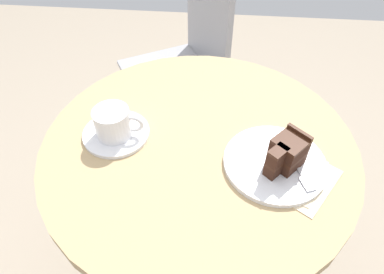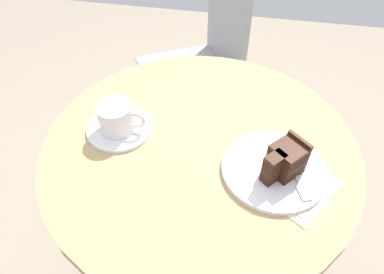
{
  "view_description": "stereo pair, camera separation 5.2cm",
  "coord_description": "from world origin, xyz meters",
  "px_view_note": "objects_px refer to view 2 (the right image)",
  "views": [
    {
      "loc": [
        0.04,
        -0.56,
        1.33
      ],
      "look_at": [
        -0.01,
        -0.03,
        0.78
      ],
      "focal_mm": 32.0,
      "sensor_mm": 36.0,
      "label": 1
    },
    {
      "loc": [
        0.09,
        -0.55,
        1.33
      ],
      "look_at": [
        -0.01,
        -0.03,
        0.78
      ],
      "focal_mm": 32.0,
      "sensor_mm": 36.0,
      "label": 2
    }
  ],
  "objects_px": {
    "coffee_cup": "(117,117)",
    "fork": "(297,178)",
    "teaspoon": "(126,112)",
    "napkin": "(290,181)",
    "saucer": "(120,128)",
    "cake_plate": "(273,169)",
    "cafe_chair": "(205,57)",
    "cake_slice": "(285,160)"
  },
  "relations": [
    {
      "from": "cake_plate",
      "to": "coffee_cup",
      "type": "bearing_deg",
      "value": 171.21
    },
    {
      "from": "coffee_cup",
      "to": "teaspoon",
      "type": "relative_size",
      "value": 1.26
    },
    {
      "from": "coffee_cup",
      "to": "fork",
      "type": "xyz_separation_m",
      "value": [
        0.42,
        -0.08,
        -0.03
      ]
    },
    {
      "from": "napkin",
      "to": "cafe_chair",
      "type": "distance_m",
      "value": 0.88
    },
    {
      "from": "napkin",
      "to": "coffee_cup",
      "type": "bearing_deg",
      "value": 169.0
    },
    {
      "from": "cafe_chair",
      "to": "napkin",
      "type": "bearing_deg",
      "value": -8.45
    },
    {
      "from": "coffee_cup",
      "to": "napkin",
      "type": "bearing_deg",
      "value": -11.0
    },
    {
      "from": "teaspoon",
      "to": "cafe_chair",
      "type": "relative_size",
      "value": 0.11
    },
    {
      "from": "saucer",
      "to": "teaspoon",
      "type": "relative_size",
      "value": 1.76
    },
    {
      "from": "teaspoon",
      "to": "fork",
      "type": "xyz_separation_m",
      "value": [
        0.42,
        -0.13,
        0.0
      ]
    },
    {
      "from": "coffee_cup",
      "to": "cake_plate",
      "type": "bearing_deg",
      "value": -8.79
    },
    {
      "from": "teaspoon",
      "to": "cake_plate",
      "type": "relative_size",
      "value": 0.4
    },
    {
      "from": "cake_plate",
      "to": "cafe_chair",
      "type": "relative_size",
      "value": 0.26
    },
    {
      "from": "saucer",
      "to": "fork",
      "type": "bearing_deg",
      "value": -11.02
    },
    {
      "from": "saucer",
      "to": "napkin",
      "type": "distance_m",
      "value": 0.42
    },
    {
      "from": "cake_slice",
      "to": "cafe_chair",
      "type": "bearing_deg",
      "value": 110.45
    },
    {
      "from": "coffee_cup",
      "to": "fork",
      "type": "height_order",
      "value": "coffee_cup"
    },
    {
      "from": "cake_slice",
      "to": "cafe_chair",
      "type": "xyz_separation_m",
      "value": [
        -0.29,
        0.78,
        -0.28
      ]
    },
    {
      "from": "saucer",
      "to": "fork",
      "type": "distance_m",
      "value": 0.43
    },
    {
      "from": "cake_slice",
      "to": "fork",
      "type": "height_order",
      "value": "cake_slice"
    },
    {
      "from": "teaspoon",
      "to": "fork",
      "type": "distance_m",
      "value": 0.44
    },
    {
      "from": "saucer",
      "to": "teaspoon",
      "type": "height_order",
      "value": "teaspoon"
    },
    {
      "from": "cake_slice",
      "to": "fork",
      "type": "xyz_separation_m",
      "value": [
        0.03,
        -0.01,
        -0.03
      ]
    },
    {
      "from": "cake_plate",
      "to": "cafe_chair",
      "type": "bearing_deg",
      "value": 109.48
    },
    {
      "from": "saucer",
      "to": "cafe_chair",
      "type": "distance_m",
      "value": 0.76
    },
    {
      "from": "saucer",
      "to": "cake_plate",
      "type": "xyz_separation_m",
      "value": [
        0.37,
        -0.06,
        0.0
      ]
    },
    {
      "from": "saucer",
      "to": "coffee_cup",
      "type": "xyz_separation_m",
      "value": [
        0.0,
        -0.0,
        0.04
      ]
    },
    {
      "from": "cake_slice",
      "to": "napkin",
      "type": "distance_m",
      "value": 0.05
    },
    {
      "from": "coffee_cup",
      "to": "cake_plate",
      "type": "xyz_separation_m",
      "value": [
        0.37,
        -0.06,
        -0.04
      ]
    },
    {
      "from": "saucer",
      "to": "cake_slice",
      "type": "distance_m",
      "value": 0.4
    },
    {
      "from": "cake_plate",
      "to": "teaspoon",
      "type": "bearing_deg",
      "value": 163.19
    },
    {
      "from": "teaspoon",
      "to": "napkin",
      "type": "distance_m",
      "value": 0.43
    },
    {
      "from": "coffee_cup",
      "to": "teaspoon",
      "type": "xyz_separation_m",
      "value": [
        -0.0,
        0.05,
        -0.03
      ]
    },
    {
      "from": "fork",
      "to": "coffee_cup",
      "type": "bearing_deg",
      "value": -122.06
    },
    {
      "from": "cake_plate",
      "to": "cafe_chair",
      "type": "distance_m",
      "value": 0.85
    },
    {
      "from": "cake_plate",
      "to": "napkin",
      "type": "height_order",
      "value": "cake_plate"
    },
    {
      "from": "fork",
      "to": "cafe_chair",
      "type": "distance_m",
      "value": 0.89
    },
    {
      "from": "coffee_cup",
      "to": "cake_plate",
      "type": "distance_m",
      "value": 0.38
    },
    {
      "from": "cake_plate",
      "to": "cake_slice",
      "type": "xyz_separation_m",
      "value": [
        0.02,
        -0.01,
        0.04
      ]
    },
    {
      "from": "coffee_cup",
      "to": "cafe_chair",
      "type": "height_order",
      "value": "cafe_chair"
    },
    {
      "from": "coffee_cup",
      "to": "saucer",
      "type": "bearing_deg",
      "value": 103.86
    },
    {
      "from": "teaspoon",
      "to": "cake_plate",
      "type": "height_order",
      "value": "teaspoon"
    }
  ]
}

